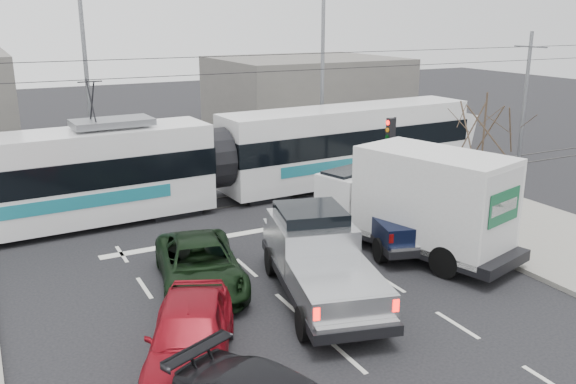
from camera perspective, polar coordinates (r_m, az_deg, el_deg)
name	(u,v)px	position (r m, az deg, el deg)	size (l,w,h in m)	color
ground	(341,293)	(18.06, 4.97, -9.44)	(120.00, 120.00, 0.00)	black
sidewalk_right	(555,241)	(23.76, 23.75, -4.20)	(6.00, 60.00, 0.15)	gray
rails	(218,203)	(26.46, -6.60, -1.03)	(60.00, 1.60, 0.03)	#33302D
building_right	(305,94)	(43.39, 1.61, 9.17)	(12.00, 10.00, 5.00)	slate
bare_tree	(484,130)	(23.41, 17.88, 5.57)	(2.40, 2.40, 5.00)	#47382B
traffic_signal	(391,142)	(25.83, 9.65, 4.68)	(0.44, 0.44, 3.60)	black
street_lamp_near	(319,69)	(32.17, 2.95, 11.38)	(2.38, 0.25, 9.00)	slate
street_lamp_far	(82,76)	(30.18, -18.68, 10.26)	(2.38, 0.25, 9.00)	slate
catenary	(215,114)	(25.59, -6.88, 7.28)	(60.00, 0.20, 7.00)	black
tram	(213,160)	(25.94, -7.00, 3.01)	(26.80, 4.09, 5.45)	white
silver_pickup	(318,256)	(17.55, 2.80, -5.98)	(3.75, 6.83, 2.36)	black
box_truck	(417,202)	(20.86, 11.98, -0.94)	(4.31, 7.58, 3.59)	black
navy_pickup	(385,210)	(22.05, 9.09, -1.70)	(3.24, 5.58, 2.22)	black
green_car	(200,265)	(18.31, -8.25, -6.78)	(2.31, 5.02, 1.39)	black
red_car	(190,334)	(14.43, -9.11, -13.02)	(1.88, 4.66, 1.59)	maroon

